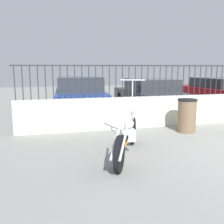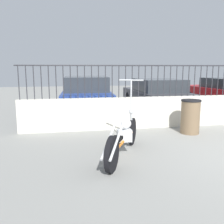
% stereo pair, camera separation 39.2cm
% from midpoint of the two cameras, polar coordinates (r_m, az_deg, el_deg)
% --- Properties ---
extents(low_wall, '(9.83, 0.18, 0.90)m').
position_cam_midpoint_polar(low_wall, '(7.85, 18.75, 0.22)').
color(low_wall, beige).
rests_on(low_wall, ground_plane).
extents(fence_railing, '(9.83, 0.04, 0.90)m').
position_cam_midpoint_polar(fence_railing, '(7.75, 19.19, 7.81)').
color(fence_railing, '#2D2D33').
rests_on(fence_railing, low_wall).
extents(motorcycle_orange, '(1.13, 2.04, 1.49)m').
position_cam_midpoint_polar(motorcycle_orange, '(4.81, 4.76, -5.89)').
color(motorcycle_orange, black).
rests_on(motorcycle_orange, ground_plane).
extents(trash_bin, '(0.51, 0.51, 0.90)m').
position_cam_midpoint_polar(trash_bin, '(6.95, 19.02, -1.00)').
color(trash_bin, brown).
rests_on(trash_bin, ground_plane).
extents(car_blue, '(1.95, 4.17, 1.40)m').
position_cam_midpoint_polar(car_blue, '(9.54, -4.74, 3.89)').
color(car_blue, black).
rests_on(car_blue, ground_plane).
extents(car_dark_grey, '(1.88, 4.13, 1.29)m').
position_cam_midpoint_polar(car_dark_grey, '(10.29, 11.38, 3.91)').
color(car_dark_grey, black).
rests_on(car_dark_grey, ground_plane).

